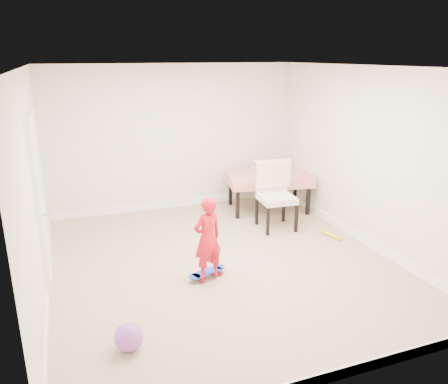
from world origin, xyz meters
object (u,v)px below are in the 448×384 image
object	(u,v)px
skateboard	(207,274)
child	(208,241)
dining_chair	(277,196)
balloon	(129,337)
dining_table	(268,192)

from	to	relation	value
skateboard	child	size ratio (longest dim) A/B	0.51
dining_chair	balloon	xyz separation A→B (m)	(-2.75, -2.31, -0.41)
dining_table	dining_chair	distance (m)	0.94
dining_chair	balloon	world-z (taller)	dining_chair
dining_chair	child	distance (m)	2.05
child	balloon	size ratio (longest dim) A/B	3.85
skateboard	child	xyz separation A→B (m)	(-0.02, -0.08, 0.50)
skateboard	balloon	size ratio (longest dim) A/B	1.97
balloon	dining_table	bearing A→B (deg)	46.44
child	balloon	xyz separation A→B (m)	(-1.15, -1.03, -0.40)
skateboard	balloon	distance (m)	1.61
skateboard	balloon	xyz separation A→B (m)	(-1.16, -1.11, 0.10)
dining_table	child	bearing A→B (deg)	-119.51
balloon	child	bearing A→B (deg)	41.92
dining_chair	skateboard	bearing A→B (deg)	-139.36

